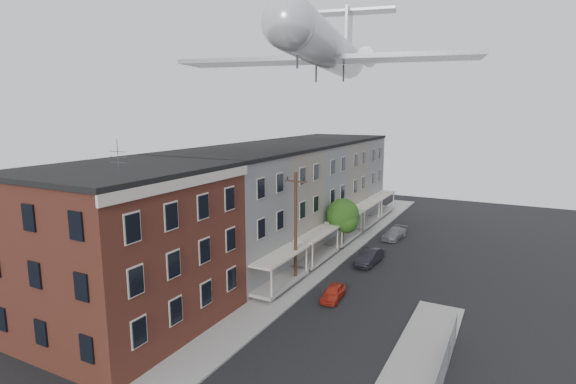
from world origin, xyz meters
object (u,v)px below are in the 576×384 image
at_px(utility_pole, 296,227).
at_px(car_near, 333,293).
at_px(car_far, 394,234).
at_px(street_tree, 344,217).
at_px(airplane, 329,50).
at_px(car_mid, 369,257).

bearing_deg(utility_pole, car_near, -20.54).
bearing_deg(car_far, street_tree, -110.93).
distance_m(utility_pole, airplane, 14.30).
bearing_deg(street_tree, car_mid, -37.73).
xyz_separation_m(car_near, car_mid, (-0.00, 8.66, 0.15)).
xyz_separation_m(utility_pole, car_near, (3.80, -1.42, -4.14)).
distance_m(utility_pole, car_mid, 9.10).
height_order(car_mid, airplane, airplane).
distance_m(street_tree, car_near, 12.22).
bearing_deg(street_tree, car_near, -72.98).
xyz_separation_m(utility_pole, airplane, (0.99, 3.90, 13.72)).
bearing_deg(car_near, street_tree, 102.34).
bearing_deg(car_mid, utility_pole, -114.11).
relative_size(car_mid, car_far, 1.02).
relative_size(street_tree, car_mid, 1.25).
height_order(utility_pole, car_far, utility_pole).
bearing_deg(car_far, utility_pole, -95.59).
bearing_deg(airplane, car_far, 77.28).
bearing_deg(utility_pole, car_mid, 62.30).
bearing_deg(car_mid, street_tree, 145.87).
distance_m(car_near, car_far, 17.76).
relative_size(car_mid, airplane, 0.16).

